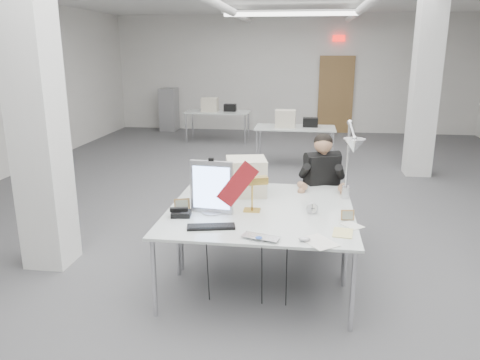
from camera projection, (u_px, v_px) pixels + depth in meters
The scene contains 23 objects.
room_shell at pixel (280, 92), 6.44m from camera, with size 10.04×14.04×3.24m.
desk_main at pixel (256, 226), 4.19m from camera, with size 1.80×0.90×0.03m, color silver.
desk_second at pixel (265, 196), 5.05m from camera, with size 1.80×0.90×0.03m, color silver.
bg_desk_a at pixel (295, 128), 9.41m from camera, with size 1.60×0.80×0.03m, color silver.
bg_desk_b at pixel (218, 112), 11.77m from camera, with size 1.60×0.80×0.03m, color silver.
filing_cabinet at pixel (169, 109), 13.42m from camera, with size 0.45×0.55×1.20m, color gray.
office_chair at pixel (320, 202), 5.59m from camera, with size 0.50×0.50×1.01m, color black, non-canonical shape.
seated_person at pixel (322, 171), 5.43m from camera, with size 0.49×0.61×0.92m, color black, non-canonical shape.
monitor at pixel (212, 187), 4.42m from camera, with size 0.41×0.04×0.51m, color #A4A4A8.
pennant at pixel (238, 184), 4.34m from camera, with size 0.43×0.01×0.18m, color maroon.
keyboard at pixel (211, 227), 4.10m from camera, with size 0.42×0.14×0.02m, color black.
laptop at pixel (259, 240), 3.82m from camera, with size 0.32×0.20×0.03m, color silver.
mouse at pixel (305, 239), 3.81m from camera, with size 0.10×0.06×0.04m, color #A9A8AD.
bankers_lamp at pixel (252, 194), 4.49m from camera, with size 0.31×0.12×0.35m, color gold, non-canonical shape.
desk_phone at pixel (181, 214), 4.39m from camera, with size 0.18×0.16×0.04m, color black.
picture_frame_left at pixel (182, 205), 4.53m from camera, with size 0.15×0.01×0.12m, color #9B7442.
picture_frame_right at pixel (348, 215), 4.28m from camera, with size 0.12×0.01×0.10m, color tan.
desk_clock at pixel (312, 208), 4.45m from camera, with size 0.11×0.11×0.03m, color silver.
paper_stack_a at pixel (319, 242), 3.80m from camera, with size 0.21×0.30×0.01m, color white.
paper_stack_b at pixel (343, 233), 3.99m from camera, with size 0.16×0.23×0.01m, color #EADE8C.
paper_stack_c at pixel (352, 225), 4.16m from camera, with size 0.19×0.13×0.01m, color white.
beige_monitor at pixel (246, 176), 5.02m from camera, with size 0.42×0.39×0.39m, color beige.
architect_lamp at pixel (350, 159), 4.58m from camera, with size 0.25×0.74×0.95m, color #B5B5B9, non-canonical shape.
Camera 1 is at (0.41, -6.41, 2.27)m, focal length 35.00 mm.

